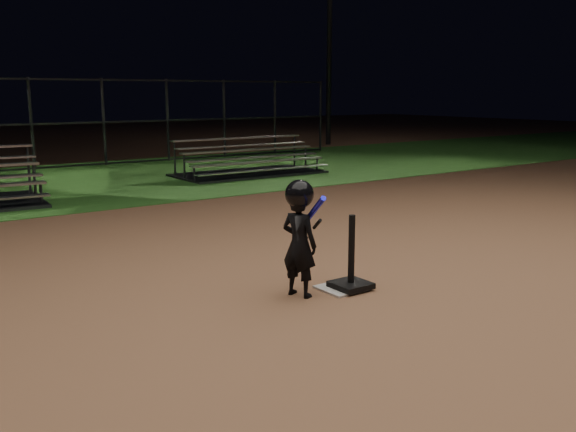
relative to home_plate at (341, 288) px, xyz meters
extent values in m
plane|color=#956343|center=(0.00, 0.00, -0.01)|extent=(80.00, 80.00, 0.00)
cube|color=#29601F|center=(0.00, 10.00, -0.01)|extent=(60.00, 8.00, 0.01)
cube|color=beige|center=(0.00, 0.00, 0.00)|extent=(0.45, 0.45, 0.02)
cube|color=black|center=(0.07, -0.07, 0.04)|extent=(0.38, 0.38, 0.06)
cylinder|color=black|center=(0.07, -0.07, 0.44)|extent=(0.07, 0.07, 0.74)
imported|color=black|center=(-0.50, 0.10, 0.54)|extent=(0.39, 0.47, 1.10)
sphere|color=black|center=(-0.50, 0.10, 1.07)|extent=(0.30, 0.30, 0.30)
cylinder|color=#1C1BED|center=(-0.45, -0.05, 0.89)|extent=(0.20, 0.58, 0.44)
cylinder|color=black|center=(-0.29, 0.07, 0.74)|extent=(0.08, 0.19, 0.14)
cube|color=silver|center=(4.27, 8.22, 0.37)|extent=(3.81, 0.26, 0.04)
cube|color=silver|center=(4.26, 7.95, 0.20)|extent=(3.81, 0.26, 0.03)
cube|color=silver|center=(4.27, 8.74, 0.64)|extent=(3.81, 0.26, 0.04)
cube|color=silver|center=(4.27, 8.48, 0.46)|extent=(3.81, 0.26, 0.03)
cube|color=silver|center=(4.28, 9.27, 0.90)|extent=(3.81, 0.26, 0.04)
cube|color=silver|center=(4.27, 9.00, 0.73)|extent=(3.81, 0.26, 0.03)
cube|color=#38383D|center=(4.27, 8.74, 0.02)|extent=(3.82, 1.89, 0.06)
cube|color=#38383D|center=(0.00, 13.00, 0.04)|extent=(20.00, 0.05, 0.05)
cube|color=#38383D|center=(0.00, 13.00, 1.24)|extent=(20.00, 0.05, 0.05)
cube|color=#38383D|center=(0.00, 13.00, 2.44)|extent=(20.00, 0.05, 0.05)
cylinder|color=#38383D|center=(0.00, 13.00, 1.24)|extent=(0.08, 0.08, 2.50)
cylinder|color=#38383D|center=(5.00, 13.00, 1.24)|extent=(0.08, 0.08, 2.50)
cylinder|color=#38383D|center=(10.00, 13.00, 1.24)|extent=(0.08, 0.08, 2.50)
cylinder|color=#2D2D30|center=(12.00, 15.00, 3.99)|extent=(0.20, 0.20, 8.00)
camera|label=1|loc=(-4.24, -4.95, 2.09)|focal=38.94mm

